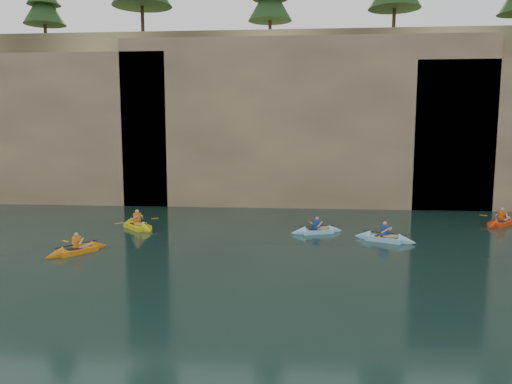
{
  "coord_description": "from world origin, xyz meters",
  "views": [
    {
      "loc": [
        1.81,
        -10.92,
        5.44
      ],
      "look_at": [
        0.22,
        7.06,
        3.0
      ],
      "focal_mm": 35.0,
      "sensor_mm": 36.0,
      "label": 1
    }
  ],
  "objects": [
    {
      "name": "kayaker_red_far",
      "position": [
        12.83,
        16.93,
        0.15
      ],
      "size": [
        2.74,
        2.93,
        1.21
      ],
      "rotation": [
        0.0,
        0.0,
        0.84
      ],
      "color": "red",
      "rests_on": "ground"
    },
    {
      "name": "sea_cave_west",
      "position": [
        -18.0,
        21.95,
        2.0
      ],
      "size": [
        4.5,
        1.0,
        4.0
      ],
      "primitive_type": "cube",
      "color": "black",
      "rests_on": "ground"
    },
    {
      "name": "kayaker_orange",
      "position": [
        -7.63,
        9.08,
        0.14
      ],
      "size": [
        2.18,
        2.79,
        1.1
      ],
      "rotation": [
        0.0,
        0.0,
        0.98
      ],
      "color": "orange",
      "rests_on": "ground"
    },
    {
      "name": "cliff",
      "position": [
        0.0,
        30.0,
        6.0
      ],
      "size": [
        70.0,
        16.0,
        12.0
      ],
      "primitive_type": "cube",
      "color": "tan",
      "rests_on": "ground"
    },
    {
      "name": "sea_cave_center",
      "position": [
        -4.0,
        21.95,
        1.6
      ],
      "size": [
        3.5,
        1.0,
        3.2
      ],
      "primitive_type": "cube",
      "color": "black",
      "rests_on": "ground"
    },
    {
      "name": "cliff_slab_center",
      "position": [
        2.0,
        22.6,
        5.7
      ],
      "size": [
        24.0,
        2.4,
        11.4
      ],
      "primitive_type": "cube",
      "color": "tan",
      "rests_on": "ground"
    },
    {
      "name": "kayaker_ltblue_near",
      "position": [
        5.82,
        12.47,
        0.14
      ],
      "size": [
        2.98,
        2.12,
        1.17
      ],
      "rotation": [
        0.0,
        0.0,
        -0.45
      ],
      "color": "#8BC9EA",
      "rests_on": "ground"
    },
    {
      "name": "sea_cave_east",
      "position": [
        10.0,
        21.95,
        2.25
      ],
      "size": [
        5.0,
        1.0,
        4.5
      ],
      "primitive_type": "cube",
      "color": "black",
      "rests_on": "ground"
    },
    {
      "name": "kayaker_ltblue_mid",
      "position": [
        2.71,
        13.94,
        0.13
      ],
      "size": [
        2.82,
        2.01,
        1.05
      ],
      "rotation": [
        0.0,
        0.0,
        0.34
      ],
      "color": "#98DFFF",
      "rests_on": "ground"
    },
    {
      "name": "kayaker_yellow",
      "position": [
        -6.7,
        14.25,
        0.16
      ],
      "size": [
        2.7,
        2.74,
        1.26
      ],
      "rotation": [
        0.0,
        0.0,
        -0.8
      ],
      "color": "yellow",
      "rests_on": "ground"
    },
    {
      "name": "ground",
      "position": [
        0.0,
        0.0,
        0.0
      ],
      "size": [
        160.0,
        160.0,
        0.0
      ],
      "primitive_type": "plane",
      "color": "black",
      "rests_on": "ground"
    }
  ]
}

